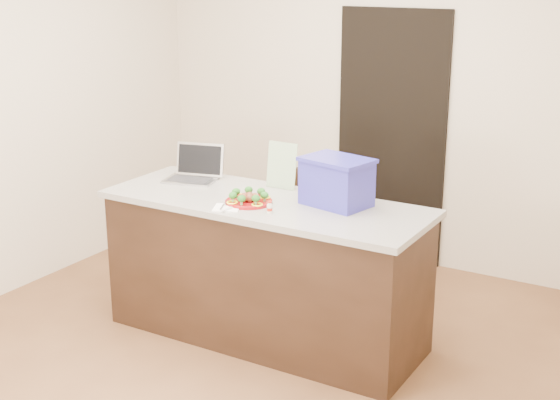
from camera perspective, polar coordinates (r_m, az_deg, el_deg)
The scene contains 16 objects.
ground at distance 4.95m, azimuth -2.59°, elevation -11.00°, with size 4.00×4.00×0.00m, color brown.
room_shell at distance 4.43m, azimuth -2.87°, elevation 7.86°, with size 4.00×4.00×4.00m.
doorway at distance 6.23m, azimuth 8.12°, elevation 4.54°, with size 0.90×0.02×2.00m, color black.
island at distance 4.95m, azimuth -1.07°, elevation -5.10°, with size 2.06×0.76×0.92m.
plate at distance 4.73m, azimuth -2.30°, elevation -0.10°, with size 0.29×0.29×0.02m.
meatballs at distance 4.73m, azimuth -2.34°, elevation 0.22°, with size 0.11×0.12×0.04m.
broccoli at distance 4.72m, azimuth -2.31°, elevation 0.42°, with size 0.24×0.24×0.04m.
pepper_rings at distance 4.73m, azimuth -2.30°, elevation 0.01°, with size 0.26×0.26×0.01m.
napkin at distance 4.65m, azimuth -3.91°, elevation -0.57°, with size 0.15×0.15×0.01m, color white.
fork at distance 4.66m, azimuth -4.07°, elevation -0.44°, with size 0.05×0.14×0.00m.
knife at distance 4.62m, azimuth -3.72°, elevation -0.59°, with size 0.03×0.19×0.01m.
yogurt_bottle at distance 4.54m, azimuth -0.77°, elevation -0.59°, with size 0.03×0.03×0.07m.
laptop at distance 5.27m, azimuth -6.25°, elevation 2.18°, with size 0.38×0.34×0.24m.
leaflet at distance 5.02m, azimuth 0.13°, elevation 2.54°, with size 0.21×0.00×0.30m, color silver.
blue_box at distance 4.67m, azimuth 4.16°, elevation 1.36°, with size 0.45×0.37×0.29m.
chair at distance 5.62m, azimuth 1.76°, elevation -1.79°, with size 0.48×0.48×0.91m.
Camera 1 is at (2.42, -3.65, 2.31)m, focal length 50.00 mm.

